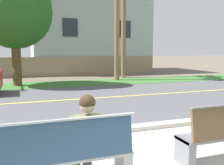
% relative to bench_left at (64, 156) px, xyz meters
% --- Properties ---
extents(ground_plane, '(140.00, 140.00, 0.00)m').
position_rel_bench_left_xyz_m(ground_plane, '(1.40, 7.63, -0.46)').
color(ground_plane, '#665B4C').
extents(curb_edge, '(44.00, 0.30, 0.11)m').
position_rel_bench_left_xyz_m(curb_edge, '(1.40, 1.98, -0.40)').
color(curb_edge, '#ADA89E').
rests_on(curb_edge, ground_plane).
extents(street_asphalt, '(52.00, 8.00, 0.01)m').
position_rel_bench_left_xyz_m(street_asphalt, '(1.40, 6.13, -0.45)').
color(street_asphalt, '#515156').
rests_on(street_asphalt, ground_plane).
extents(road_centre_line, '(48.00, 0.14, 0.01)m').
position_rel_bench_left_xyz_m(road_centre_line, '(1.40, 6.13, -0.45)').
color(road_centre_line, '#E0CC4C').
rests_on(road_centre_line, ground_plane).
extents(far_verge_grass, '(48.00, 2.80, 0.02)m').
position_rel_bench_left_xyz_m(far_verge_grass, '(1.40, 10.81, -0.45)').
color(far_verge_grass, '#38702D').
rests_on(far_verge_grass, ground_plane).
extents(bench_left, '(1.87, 0.48, 1.01)m').
position_rel_bench_left_xyz_m(bench_left, '(0.00, 0.00, 0.00)').
color(bench_left, '#9EA0A8').
rests_on(bench_left, ground_plane).
extents(seated_person_olive, '(0.52, 0.68, 1.25)m').
position_rel_bench_left_xyz_m(seated_person_olive, '(0.34, 0.17, 0.22)').
color(seated_person_olive, '#47382D').
rests_on(seated_person_olive, ground_plane).
extents(shade_tree_left, '(3.87, 3.87, 6.38)m').
position_rel_bench_left_xyz_m(shade_tree_left, '(-0.61, 10.88, 3.68)').
color(shade_tree_left, brown).
rests_on(shade_tree_left, ground_plane).
extents(garden_wall, '(13.00, 0.36, 1.40)m').
position_rel_bench_left_xyz_m(garden_wall, '(3.10, 15.35, 0.24)').
color(garden_wall, gray).
rests_on(garden_wall, ground_plane).
extents(house_across_street, '(10.10, 6.91, 6.97)m').
position_rel_bench_left_xyz_m(house_across_street, '(5.03, 18.55, 3.07)').
color(house_across_street, '#A3ADB2').
rests_on(house_across_street, ground_plane).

